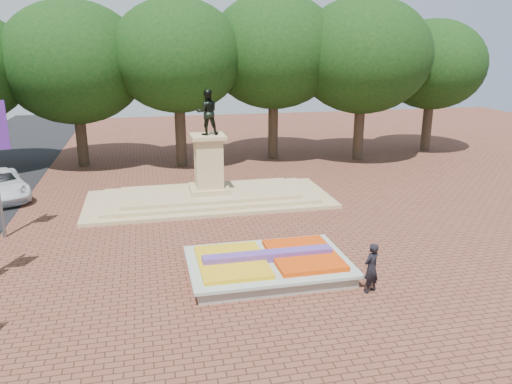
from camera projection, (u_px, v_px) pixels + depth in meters
The scene contains 5 objects.
ground at pixel (234, 255), 21.52m from camera, with size 90.00×90.00×0.00m, color brown.
flower_bed at pixel (269, 264), 19.76m from camera, with size 6.30×4.30×0.91m.
monument at pixel (209, 187), 28.75m from camera, with size 14.00×6.00×6.40m.
tree_row_back at pixel (221, 74), 36.96m from camera, with size 44.80×8.80×10.43m.
pedestrian at pixel (371, 268), 18.09m from camera, with size 0.69×0.46×1.90m, color black.
Camera 1 is at (-3.47, -19.58, 8.73)m, focal length 35.00 mm.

